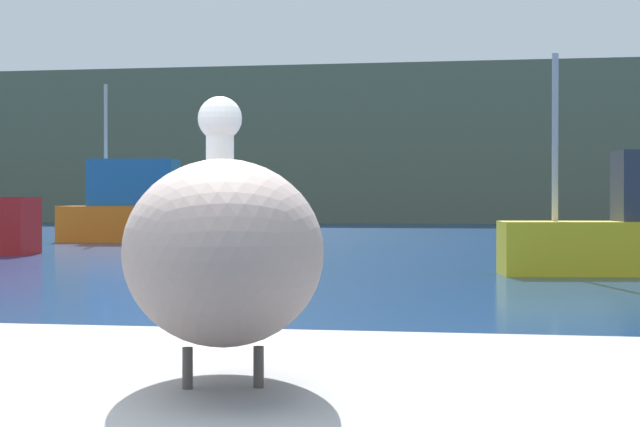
# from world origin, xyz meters

# --- Properties ---
(hillside_backdrop) EXTENTS (140.00, 16.14, 9.75)m
(hillside_backdrop) POSITION_xyz_m (0.00, 73.20, 4.88)
(hillside_backdrop) COLOR #5B664C
(hillside_backdrop) RESTS_ON ground
(pelican) EXTENTS (0.88, 1.48, 0.86)m
(pelican) POSITION_xyz_m (0.53, -0.10, 1.26)
(pelican) COLOR gray
(pelican) RESTS_ON pier_dock
(fishing_boat_orange) EXTENTS (7.57, 3.02, 5.35)m
(fishing_boat_orange) POSITION_xyz_m (-11.08, 33.62, 1.04)
(fishing_boat_orange) COLOR orange
(fishing_boat_orange) RESTS_ON ground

